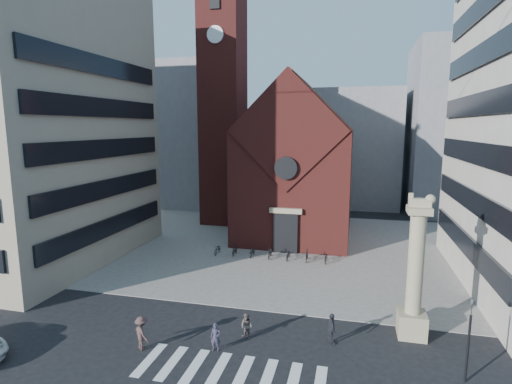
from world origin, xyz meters
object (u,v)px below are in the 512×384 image
at_px(pedestrian_1, 247,326).
at_px(scooter_0, 218,249).
at_px(pedestrian_0, 216,337).
at_px(pedestrian_2, 331,329).
at_px(traffic_light, 469,339).
at_px(lion_column, 415,281).

distance_m(pedestrian_1, scooter_0, 16.12).
bearing_deg(pedestrian_0, pedestrian_2, 15.06).
height_order(pedestrian_1, pedestrian_2, pedestrian_2).
relative_size(traffic_light, pedestrian_1, 2.82).
xyz_separation_m(pedestrian_0, scooter_0, (-5.59, 16.25, -0.29)).
distance_m(lion_column, pedestrian_1, 10.22).
xyz_separation_m(lion_column, pedestrian_2, (-4.61, -2.05, -2.54)).
bearing_deg(pedestrian_0, pedestrian_1, 47.06).
distance_m(lion_column, pedestrian_2, 5.64).
distance_m(traffic_light, pedestrian_0, 12.91).
bearing_deg(pedestrian_2, lion_column, -85.59).
height_order(traffic_light, pedestrian_1, traffic_light).
xyz_separation_m(lion_column, pedestrian_0, (-10.83, -4.31, -2.65)).
bearing_deg(pedestrian_0, scooter_0, 104.06).
bearing_deg(lion_column, pedestrian_0, -158.31).
distance_m(pedestrian_2, scooter_0, 18.32).
relative_size(pedestrian_1, scooter_0, 0.85).
height_order(traffic_light, pedestrian_2, traffic_light).
bearing_deg(lion_column, scooter_0, 143.97).
bearing_deg(pedestrian_2, pedestrian_0, 90.43).
height_order(pedestrian_0, scooter_0, pedestrian_0).
xyz_separation_m(traffic_light, pedestrian_1, (-11.50, 1.38, -1.52)).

